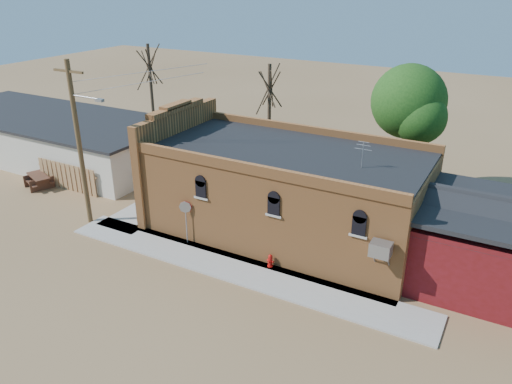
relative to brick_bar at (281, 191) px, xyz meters
The scene contains 15 objects.
ground 6.19m from the brick_bar, 106.65° to the right, with size 120.00×120.00×0.00m, color brown.
sidewalk_south 5.14m from the brick_bar, 91.78° to the right, with size 19.00×2.20×0.08m, color #9E9991.
sidewalk_west 8.28m from the brick_bar, behind, with size 2.60×10.00×0.08m, color #9E9991.
brick_bar is the anchor object (origin of this frame).
red_shed 9.86m from the brick_bar, ahead, with size 5.40×6.40×4.30m.
storage_building 20.81m from the brick_bar, behind, with size 20.40×8.40×3.17m.
wood_fence 14.61m from the brick_bar, behind, with size 5.20×0.10×1.80m, color #9D6647, non-canonical shape.
utility_pole 10.96m from the brick_bar, 156.31° to the right, with size 3.12×0.26×9.00m.
tree_bare_near 9.54m from the brick_bar, 121.74° to the left, with size 2.80×2.80×7.65m.
tree_bare_far 18.25m from the brick_bar, 151.47° to the left, with size 2.80×2.80×8.16m.
tree_leafy 9.80m from the brick_bar, 61.44° to the left, with size 4.40×4.40×8.15m.
fire_hydrant 4.37m from the brick_bar, 70.62° to the right, with size 0.38×0.37×0.64m.
stop_sign 5.13m from the brick_bar, 133.74° to the right, with size 0.59×0.32×2.34m.
trash_barrel 8.45m from the brick_bar, behind, with size 0.53×0.53×0.81m, color navy.
picnic_table 16.71m from the brick_bar, behind, with size 2.44×2.15×0.85m.
Camera 1 is at (12.18, -16.30, 12.84)m, focal length 35.00 mm.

